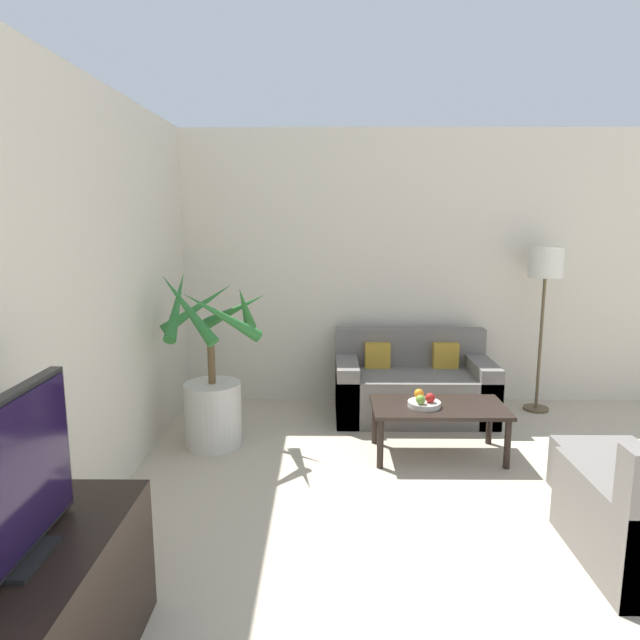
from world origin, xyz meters
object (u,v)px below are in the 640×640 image
at_px(coffee_table, 438,412).
at_px(fruit_bowl, 424,404).
at_px(sofa_loveseat, 413,387).
at_px(orange_fruit, 419,394).
at_px(potted_palm, 213,387).
at_px(apple_red, 430,398).
at_px(apple_green, 421,400).
at_px(tv_console, 28,640).
at_px(floor_lamp, 545,273).
at_px(ottoman, 605,474).
at_px(television, 13,481).

xyz_separation_m(coffee_table, fruit_bowl, (-0.12, -0.03, 0.07)).
relative_size(sofa_loveseat, orange_fruit, 19.03).
bearing_deg(potted_palm, apple_red, -7.83).
height_order(potted_palm, apple_green, potted_palm).
bearing_deg(apple_green, tv_console, -128.17).
distance_m(apple_green, orange_fruit, 0.14).
bearing_deg(apple_red, apple_green, -154.17).
bearing_deg(sofa_loveseat, apple_green, -95.58).
relative_size(potted_palm, floor_lamp, 0.92).
xyz_separation_m(sofa_loveseat, floor_lamp, (1.24, 0.17, 1.07)).
xyz_separation_m(coffee_table, orange_fruit, (-0.15, 0.05, 0.13)).
bearing_deg(coffee_table, potted_palm, 174.28).
height_order(floor_lamp, apple_red, floor_lamp).
bearing_deg(orange_fruit, ottoman, -33.52).
bearing_deg(television, orange_fruit, 53.37).
bearing_deg(fruit_bowl, television, -127.97).
bearing_deg(potted_palm, apple_green, -9.50).
xyz_separation_m(sofa_loveseat, ottoman, (1.04, -1.62, -0.10)).
relative_size(tv_console, television, 1.65).
height_order(sofa_loveseat, fruit_bowl, sofa_loveseat).
height_order(potted_palm, orange_fruit, potted_palm).
relative_size(coffee_table, orange_fruit, 13.64).
bearing_deg(sofa_loveseat, floor_lamp, 7.75).
xyz_separation_m(tv_console, television, (0.00, 0.00, 0.63)).
bearing_deg(orange_fruit, sofa_loveseat, 84.15).
height_order(floor_lamp, fruit_bowl, floor_lamp).
xyz_separation_m(tv_console, sofa_loveseat, (1.92, 3.33, -0.04)).
distance_m(television, apple_green, 2.99).
height_order(tv_console, apple_green, tv_console).
height_order(television, apple_green, television).
xyz_separation_m(tv_console, orange_fruit, (1.84, 2.46, 0.17)).
height_order(potted_palm, fruit_bowl, potted_palm).
bearing_deg(television, ottoman, 30.13).
height_order(television, sofa_loveseat, television).
distance_m(sofa_loveseat, coffee_table, 0.92).
xyz_separation_m(floor_lamp, coffee_table, (-1.18, -1.09, -0.98)).
relative_size(apple_red, apple_green, 1.04).
relative_size(potted_palm, fruit_bowl, 5.75).
relative_size(television, ottoman, 1.36).
distance_m(fruit_bowl, apple_green, 0.09).
bearing_deg(sofa_loveseat, ottoman, -57.29).
bearing_deg(apple_green, sofa_loveseat, 84.42).
bearing_deg(potted_palm, coffee_table, -5.72).
bearing_deg(sofa_loveseat, fruit_bowl, -93.58).
xyz_separation_m(floor_lamp, ottoman, (-0.20, -1.78, -1.17)).
bearing_deg(apple_green, orange_fruit, 86.04).
xyz_separation_m(sofa_loveseat, apple_red, (-0.02, -0.97, 0.21)).
bearing_deg(television, floor_lamp, 47.96).
bearing_deg(fruit_bowl, tv_console, -128.02).
xyz_separation_m(sofa_loveseat, fruit_bowl, (-0.06, -0.95, 0.15)).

